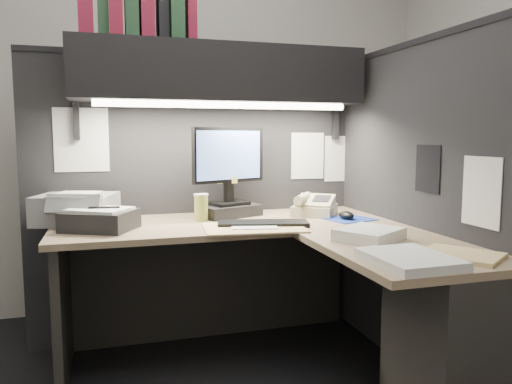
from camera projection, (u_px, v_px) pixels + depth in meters
wall_back at (178, 109)px, 3.38m from camera, size 3.50×0.04×2.70m
partition_back at (198, 200)px, 2.91m from camera, size 1.90×0.06×1.60m
partition_right at (415, 211)px, 2.46m from camera, size 0.06×1.50×1.60m
desk at (327, 304)px, 2.17m from camera, size 1.70×1.53×0.73m
overhead_shelf at (220, 74)px, 2.68m from camera, size 1.55×0.34×0.30m
task_light_tube at (226, 105)px, 2.57m from camera, size 1.32×0.04×0.04m
monitor at (229, 181)px, 2.72m from camera, size 0.43×0.31×0.49m
keyboard at (263, 224)px, 2.46m from camera, size 0.47×0.25×0.02m
mousepad at (349, 219)px, 2.65m from camera, size 0.28×0.26×0.00m
mouse at (346, 215)px, 2.63m from camera, size 0.07×0.11×0.04m
telephone at (315, 207)px, 2.79m from camera, size 0.31×0.32×0.09m
coffee_cup at (201, 208)px, 2.59m from camera, size 0.09×0.09×0.13m
printer at (76, 209)px, 2.53m from camera, size 0.44×0.40×0.15m
notebook_stack at (100, 220)px, 2.35m from camera, size 0.39×0.36×0.09m
open_folder at (254, 228)px, 2.38m from camera, size 0.50×0.36×0.01m
paper_stack_a at (369, 234)px, 2.12m from camera, size 0.34×0.32×0.05m
paper_stack_b at (409, 259)px, 1.72m from camera, size 0.27×0.33×0.03m
manila_stack at (461, 255)px, 1.82m from camera, size 0.33×0.34×0.02m
binder_row at (138, 14)px, 2.53m from camera, size 0.58×0.25×0.31m
pinned_papers at (283, 158)px, 2.64m from camera, size 1.76×1.31×0.51m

